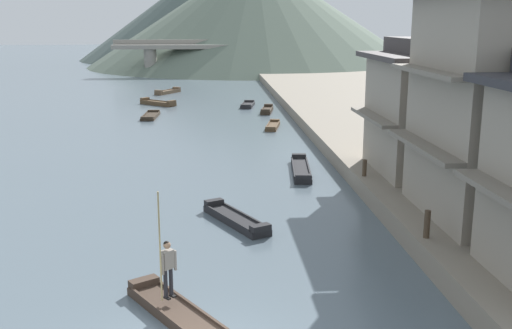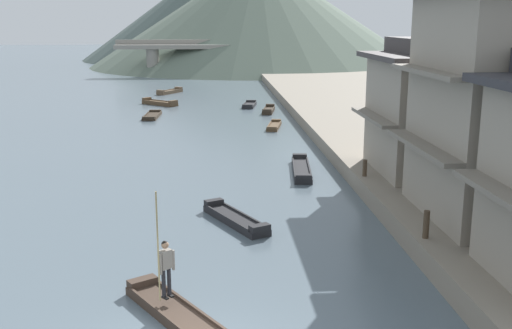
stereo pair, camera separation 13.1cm
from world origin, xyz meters
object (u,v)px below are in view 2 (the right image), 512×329
at_px(boat_moored_second, 301,169).
at_px(boat_moored_far, 274,126).
at_px(boat_upstream_distant, 235,219).
at_px(house_waterfront_second, 509,97).
at_px(boat_crossing_west, 249,105).
at_px(boat_moored_third, 269,110).
at_px(boat_midriver_drifting, 160,103).
at_px(boat_foreground_poled, 185,320).
at_px(stone_bridge, 208,52).
at_px(mooring_post_dock_mid, 365,168).
at_px(house_waterfront_tall, 431,108).
at_px(boat_midriver_upstream, 170,92).
at_px(boatman_person, 165,262).
at_px(boat_moored_nearest, 152,116).
at_px(mooring_post_dock_near, 426,224).

relative_size(boat_moored_second, boat_moored_far, 1.35).
relative_size(boat_upstream_distant, house_waterfront_second, 0.45).
relative_size(boat_crossing_west, house_waterfront_second, 0.41).
xyz_separation_m(boat_moored_third, house_waterfront_second, (5.52, -31.42, 4.92)).
relative_size(boat_moored_third, boat_midriver_drifting, 1.03).
distance_m(boat_foreground_poled, boat_moored_second, 16.79).
bearing_deg(stone_bridge, house_waterfront_second, -80.96).
distance_m(boat_moored_second, boat_moored_far, 13.64).
bearing_deg(boat_crossing_west, mooring_post_dock_mid, -83.10).
bearing_deg(boat_moored_far, house_waterfront_tall, -71.89).
xyz_separation_m(boat_moored_far, house_waterfront_tall, (5.53, -16.91, 3.67)).
height_order(boat_midriver_upstream, stone_bridge, stone_bridge).
bearing_deg(house_waterfront_second, stone_bridge, 99.04).
bearing_deg(boat_moored_third, boatman_person, -99.44).
bearing_deg(boat_midriver_drifting, boat_moored_second, -70.33).
xyz_separation_m(boat_moored_nearest, boat_midriver_upstream, (0.29, 16.88, 0.07)).
height_order(boat_foreground_poled, boat_upstream_distant, boat_upstream_distant).
xyz_separation_m(boat_upstream_distant, boat_crossing_west, (2.51, 33.01, -0.02)).
distance_m(boat_midriver_drifting, mooring_post_dock_near, 40.72).
distance_m(house_waterfront_second, stone_bridge, 69.61).
xyz_separation_m(boat_moored_third, boat_midriver_upstream, (-9.52, 14.75, 0.01)).
distance_m(boat_moored_second, house_waterfront_second, 12.52).
height_order(house_waterfront_tall, mooring_post_dock_mid, house_waterfront_tall).
distance_m(boat_crossing_west, house_waterfront_second, 36.14).
relative_size(boat_midriver_upstream, stone_bridge, 0.14).
bearing_deg(boat_midriver_drifting, mooring_post_dock_near, -73.02).
height_order(boat_upstream_distant, house_waterfront_second, house_waterfront_second).
bearing_deg(boat_upstream_distant, mooring_post_dock_near, -35.09).
bearing_deg(boat_moored_second, boat_midriver_drifting, 109.67).
distance_m(boat_upstream_distant, house_waterfront_tall, 10.90).
bearing_deg(stone_bridge, boat_midriver_upstream, -100.29).
relative_size(boat_moored_far, boat_crossing_west, 1.04).
xyz_separation_m(boatman_person, boat_moored_third, (6.08, 36.58, -1.26)).
xyz_separation_m(boatman_person, boat_midriver_drifting, (-3.73, 41.94, -1.24)).
distance_m(boat_moored_second, stone_bridge, 59.06).
bearing_deg(house_waterfront_second, boat_moored_third, 99.96).
relative_size(boat_moored_third, boat_moored_far, 0.98).
height_order(boat_moored_far, mooring_post_dock_mid, mooring_post_dock_mid).
distance_m(boat_moored_third, boat_midriver_drifting, 11.18).
height_order(boatman_person, mooring_post_dock_near, boatman_person).
bearing_deg(boat_midriver_upstream, mooring_post_dock_near, -76.50).
bearing_deg(mooring_post_dock_near, boat_moored_second, 100.77).
distance_m(boat_upstream_distant, mooring_post_dock_mid, 7.24).
relative_size(boat_moored_third, boat_crossing_west, 1.02).
relative_size(boat_moored_third, stone_bridge, 0.14).
height_order(boat_crossing_west, stone_bridge, stone_bridge).
height_order(mooring_post_dock_near, stone_bridge, stone_bridge).
bearing_deg(mooring_post_dock_mid, boat_upstream_distant, -147.47).
relative_size(boat_moored_second, mooring_post_dock_near, 5.43).
relative_size(house_waterfront_tall, mooring_post_dock_near, 6.97).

